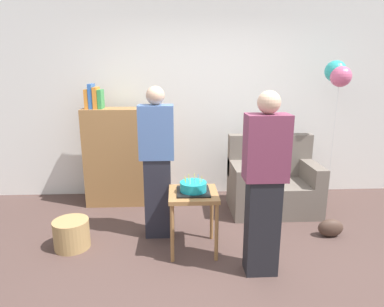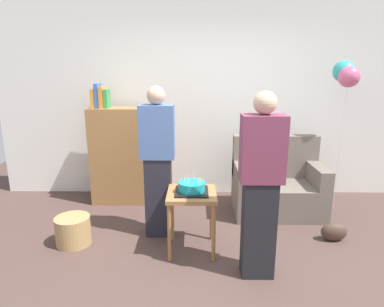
{
  "view_description": "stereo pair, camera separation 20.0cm",
  "coord_description": "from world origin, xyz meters",
  "px_view_note": "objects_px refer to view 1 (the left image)",
  "views": [
    {
      "loc": [
        -0.4,
        -2.7,
        1.79
      ],
      "look_at": [
        -0.23,
        0.61,
        0.95
      ],
      "focal_mm": 31.15,
      "sensor_mm": 36.0,
      "label": 1
    },
    {
      "loc": [
        -0.2,
        -2.71,
        1.79
      ],
      "look_at": [
        -0.23,
        0.61,
        0.95
      ],
      "focal_mm": 31.15,
      "sensor_mm": 36.0,
      "label": 2
    }
  ],
  "objects_px": {
    "person_blowing_candles": "(157,163)",
    "person_holding_cake": "(264,185)",
    "handbag": "(331,228)",
    "balloon_bunch": "(338,74)",
    "bookshelf": "(116,155)",
    "couch": "(272,184)",
    "birthday_cake": "(193,187)",
    "side_table": "(193,201)",
    "wicker_basket": "(72,234)"
  },
  "relations": [
    {
      "from": "wicker_basket",
      "to": "handbag",
      "type": "xyz_separation_m",
      "value": [
        2.77,
        0.1,
        -0.05
      ]
    },
    {
      "from": "wicker_basket",
      "to": "balloon_bunch",
      "type": "relative_size",
      "value": 0.19
    },
    {
      "from": "side_table",
      "to": "balloon_bunch",
      "type": "distance_m",
      "value": 2.47
    },
    {
      "from": "person_holding_cake",
      "to": "person_blowing_candles",
      "type": "bearing_deg",
      "value": -44.02
    },
    {
      "from": "birthday_cake",
      "to": "balloon_bunch",
      "type": "distance_m",
      "value": 2.4
    },
    {
      "from": "person_blowing_candles",
      "to": "side_table",
      "type": "bearing_deg",
      "value": -64.93
    },
    {
      "from": "side_table",
      "to": "person_blowing_candles",
      "type": "height_order",
      "value": "person_blowing_candles"
    },
    {
      "from": "couch",
      "to": "side_table",
      "type": "height_order",
      "value": "couch"
    },
    {
      "from": "bookshelf",
      "to": "person_holding_cake",
      "type": "distance_m",
      "value": 2.31
    },
    {
      "from": "side_table",
      "to": "person_blowing_candles",
      "type": "bearing_deg",
      "value": 137.2
    },
    {
      "from": "couch",
      "to": "person_holding_cake",
      "type": "bearing_deg",
      "value": -109.82
    },
    {
      "from": "birthday_cake",
      "to": "person_holding_cake",
      "type": "xyz_separation_m",
      "value": [
        0.59,
        -0.41,
        0.16
      ]
    },
    {
      "from": "birthday_cake",
      "to": "balloon_bunch",
      "type": "bearing_deg",
      "value": 30.37
    },
    {
      "from": "couch",
      "to": "birthday_cake",
      "type": "xyz_separation_m",
      "value": [
        -1.08,
        -0.97,
        0.33
      ]
    },
    {
      "from": "birthday_cake",
      "to": "person_holding_cake",
      "type": "height_order",
      "value": "person_holding_cake"
    },
    {
      "from": "handbag",
      "to": "balloon_bunch",
      "type": "height_order",
      "value": "balloon_bunch"
    },
    {
      "from": "side_table",
      "to": "birthday_cake",
      "type": "bearing_deg",
      "value": 74.74
    },
    {
      "from": "side_table",
      "to": "bookshelf",
      "type": "bearing_deg",
      "value": 127.0
    },
    {
      "from": "person_holding_cake",
      "to": "birthday_cake",
      "type": "bearing_deg",
      "value": -40.77
    },
    {
      "from": "bookshelf",
      "to": "balloon_bunch",
      "type": "xyz_separation_m",
      "value": [
        2.83,
        -0.2,
        1.06
      ]
    },
    {
      "from": "person_holding_cake",
      "to": "handbag",
      "type": "bearing_deg",
      "value": -152.94
    },
    {
      "from": "person_blowing_candles",
      "to": "person_holding_cake",
      "type": "relative_size",
      "value": 1.0
    },
    {
      "from": "couch",
      "to": "bookshelf",
      "type": "distance_m",
      "value": 2.11
    },
    {
      "from": "bookshelf",
      "to": "handbag",
      "type": "height_order",
      "value": "bookshelf"
    },
    {
      "from": "person_blowing_candles",
      "to": "handbag",
      "type": "height_order",
      "value": "person_blowing_candles"
    },
    {
      "from": "person_holding_cake",
      "to": "balloon_bunch",
      "type": "bearing_deg",
      "value": -136.21
    },
    {
      "from": "wicker_basket",
      "to": "person_blowing_candles",
      "type": "bearing_deg",
      "value": 15.1
    },
    {
      "from": "person_blowing_candles",
      "to": "balloon_bunch",
      "type": "height_order",
      "value": "balloon_bunch"
    },
    {
      "from": "person_holding_cake",
      "to": "balloon_bunch",
      "type": "height_order",
      "value": "balloon_bunch"
    },
    {
      "from": "birthday_cake",
      "to": "balloon_bunch",
      "type": "height_order",
      "value": "balloon_bunch"
    },
    {
      "from": "bookshelf",
      "to": "birthday_cake",
      "type": "relative_size",
      "value": 5.04
    },
    {
      "from": "person_holding_cake",
      "to": "handbag",
      "type": "relative_size",
      "value": 5.82
    },
    {
      "from": "couch",
      "to": "handbag",
      "type": "distance_m",
      "value": 0.92
    },
    {
      "from": "person_holding_cake",
      "to": "balloon_bunch",
      "type": "xyz_separation_m",
      "value": [
        1.27,
        1.5,
        0.9
      ]
    },
    {
      "from": "birthday_cake",
      "to": "person_blowing_candles",
      "type": "bearing_deg",
      "value": 137.2
    },
    {
      "from": "person_blowing_candles",
      "to": "wicker_basket",
      "type": "xyz_separation_m",
      "value": [
        -0.88,
        -0.24,
        -0.68
      ]
    },
    {
      "from": "couch",
      "to": "person_blowing_candles",
      "type": "height_order",
      "value": "person_blowing_candles"
    },
    {
      "from": "birthday_cake",
      "to": "couch",
      "type": "bearing_deg",
      "value": 41.73
    },
    {
      "from": "side_table",
      "to": "person_holding_cake",
      "type": "xyz_separation_m",
      "value": [
        0.59,
        -0.41,
        0.31
      ]
    },
    {
      "from": "birthday_cake",
      "to": "wicker_basket",
      "type": "height_order",
      "value": "birthday_cake"
    },
    {
      "from": "birthday_cake",
      "to": "person_blowing_candles",
      "type": "distance_m",
      "value": 0.52
    },
    {
      "from": "birthday_cake",
      "to": "balloon_bunch",
      "type": "xyz_separation_m",
      "value": [
        1.86,
        1.09,
        1.07
      ]
    },
    {
      "from": "bookshelf",
      "to": "handbag",
      "type": "bearing_deg",
      "value": -23.66
    },
    {
      "from": "birthday_cake",
      "to": "handbag",
      "type": "bearing_deg",
      "value": 7.41
    },
    {
      "from": "couch",
      "to": "person_blowing_candles",
      "type": "distance_m",
      "value": 1.65
    },
    {
      "from": "couch",
      "to": "handbag",
      "type": "bearing_deg",
      "value": -60.04
    },
    {
      "from": "balloon_bunch",
      "to": "person_blowing_candles",
      "type": "bearing_deg",
      "value": -161.35
    },
    {
      "from": "person_blowing_candles",
      "to": "person_holding_cake",
      "type": "distance_m",
      "value": 1.21
    },
    {
      "from": "side_table",
      "to": "person_holding_cake",
      "type": "bearing_deg",
      "value": -34.89
    },
    {
      "from": "couch",
      "to": "person_holding_cake",
      "type": "distance_m",
      "value": 1.54
    }
  ]
}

